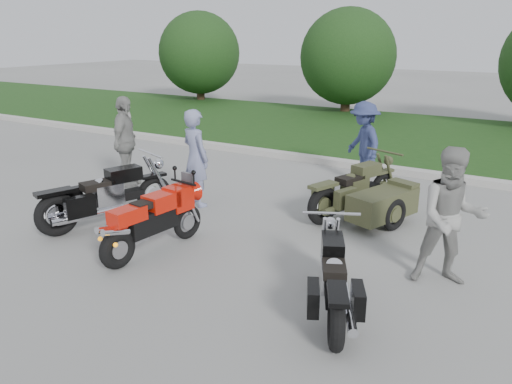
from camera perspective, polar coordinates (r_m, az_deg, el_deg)
The scene contains 13 objects.
ground at distance 7.13m, azimuth -7.04°, elevation -7.80°, with size 80.00×80.00×0.00m, color #9A9A95.
curb at distance 12.12m, azimuth 10.51°, elevation 3.19°, with size 60.00×0.30×0.15m, color #B9B6AE.
grass_strip at distance 15.99m, azimuth 15.83°, elevation 6.30°, with size 60.00×8.00×0.14m, color #2A501B.
tree_far_left at distance 23.26m, azimuth -6.49°, elevation 15.51°, with size 3.60×3.60×4.00m.
tree_mid_left at distance 19.84m, azimuth 10.45°, elevation 14.97°, with size 3.60×3.60×4.00m.
sportbike_red at distance 7.27m, azimuth -11.84°, elevation -3.09°, with size 0.46×1.87×0.89m.
cruiser_left at distance 8.57m, azimuth -17.15°, elevation -0.68°, with size 0.94×2.29×0.92m.
cruiser_right at distance 5.72m, azimuth 8.86°, elevation -10.16°, with size 1.02×1.90×0.79m.
cruiser_sidecar at distance 8.58m, azimuth 12.80°, elevation -0.76°, with size 1.53×2.15×0.86m.
person_stripe at distance 9.14m, azimuth -6.92°, elevation 3.87°, with size 0.65×0.43×1.78m, color #838AB3.
person_grey at distance 6.62m, azimuth 21.45°, elevation -2.74°, with size 0.86×0.67×1.77m, color #989893.
person_denim at distance 10.65m, azimuth 12.16°, elevation 5.46°, with size 1.12×0.64×1.73m, color navy.
person_back at distance 10.58m, azimuth -14.69°, elevation 5.55°, with size 1.09×0.45×1.86m, color #9B9B95.
Camera 1 is at (4.02, -5.04, 3.06)m, focal length 35.00 mm.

